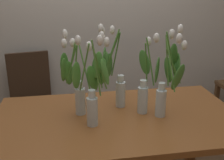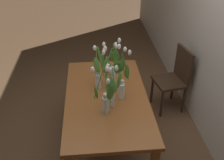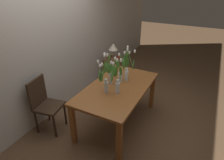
% 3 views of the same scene
% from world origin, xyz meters
% --- Properties ---
extents(room_wall_rear, '(9.00, 0.10, 2.70)m').
position_xyz_m(room_wall_rear, '(0.00, 1.28, 1.35)').
color(room_wall_rear, beige).
rests_on(room_wall_rear, ground).
extents(dining_table, '(1.60, 0.90, 0.74)m').
position_xyz_m(dining_table, '(0.00, 0.00, 0.65)').
color(dining_table, brown).
rests_on(dining_table, ground).
extents(tulip_vase_0, '(0.15, 0.18, 0.54)m').
position_xyz_m(tulip_vase_0, '(0.19, 0.04, 0.92)').
color(tulip_vase_0, silver).
rests_on(tulip_vase_0, dining_table).
extents(tulip_vase_1, '(0.19, 0.25, 0.59)m').
position_xyz_m(tulip_vase_1, '(0.31, -0.03, 0.97)').
color(tulip_vase_1, silver).
rests_on(tulip_vase_1, dining_table).
extents(tulip_vase_2, '(0.19, 0.18, 0.58)m').
position_xyz_m(tulip_vase_2, '(0.00, 0.17, 0.95)').
color(tulip_vase_2, silver).
rests_on(tulip_vase_2, dining_table).
extents(tulip_vase_3, '(0.26, 0.21, 0.55)m').
position_xyz_m(tulip_vase_3, '(-0.26, 0.09, 0.96)').
color(tulip_vase_3, silver).
rests_on(tulip_vase_3, dining_table).
extents(tulip_vase_4, '(0.24, 0.19, 0.56)m').
position_xyz_m(tulip_vase_4, '(-0.16, -0.06, 0.97)').
color(tulip_vase_4, silver).
rests_on(tulip_vase_4, dining_table).
extents(dining_chair, '(0.47, 0.47, 0.93)m').
position_xyz_m(dining_chair, '(-0.67, 1.00, 0.52)').
color(dining_chair, '#382619').
rests_on(dining_chair, ground).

